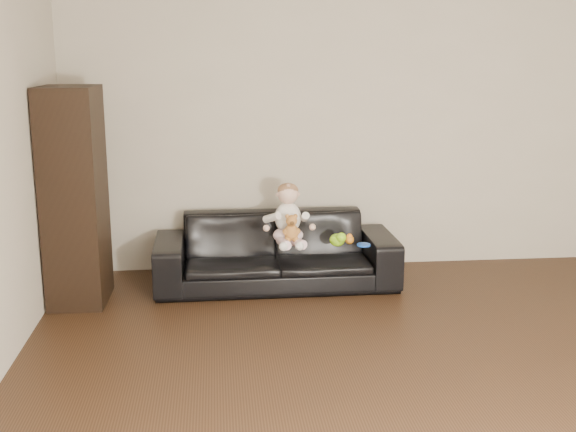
{
  "coord_description": "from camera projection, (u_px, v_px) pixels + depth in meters",
  "views": [
    {
      "loc": [
        -1.23,
        -3.33,
        1.88
      ],
      "look_at": [
        -0.68,
        2.16,
        0.59
      ],
      "focal_mm": 45.0,
      "sensor_mm": 36.0,
      "label": 1
    }
  ],
  "objects": [
    {
      "name": "toy_blue_disc",
      "position": [
        364.0,
        245.0,
        5.63
      ],
      "size": [
        0.11,
        0.11,
        0.01
      ],
      "primitive_type": "cylinder",
      "rotation": [
        0.0,
        0.0,
        0.05
      ],
      "color": "blue",
      "rests_on": "sofa"
    },
    {
      "name": "floor",
      "position": [
        459.0,
        416.0,
        3.77
      ],
      "size": [
        5.5,
        5.5,
        0.0
      ],
      "primitive_type": "plane",
      "color": "#342012",
      "rests_on": "ground"
    },
    {
      "name": "sofa",
      "position": [
        276.0,
        251.0,
        5.81
      ],
      "size": [
        1.93,
        0.77,
        0.56
      ],
      "primitive_type": "imported",
      "rotation": [
        0.0,
        0.0,
        0.01
      ],
      "color": "black",
      "rests_on": "floor"
    },
    {
      "name": "wall_back",
      "position": [
        360.0,
        117.0,
        6.14
      ],
      "size": [
        5.0,
        0.0,
        5.0
      ],
      "primitive_type": "plane",
      "rotation": [
        1.57,
        0.0,
        0.0
      ],
      "color": "#BAB09C",
      "rests_on": "ground"
    },
    {
      "name": "baby",
      "position": [
        288.0,
        217.0,
        5.65
      ],
      "size": [
        0.37,
        0.44,
        0.48
      ],
      "rotation": [
        0.0,
        0.0,
        0.31
      ],
      "color": "white",
      "rests_on": "sofa"
    },
    {
      "name": "cabinet",
      "position": [
        75.0,
        197.0,
        5.32
      ],
      "size": [
        0.42,
        0.56,
        1.61
      ],
      "primitive_type": "cube",
      "rotation": [
        0.0,
        0.0,
        -0.02
      ],
      "color": "black",
      "rests_on": "floor"
    },
    {
      "name": "toy_green",
      "position": [
        337.0,
        240.0,
        5.61
      ],
      "size": [
        0.15,
        0.17,
        0.1
      ],
      "primitive_type": "ellipsoid",
      "rotation": [
        0.0,
        0.0,
        0.27
      ],
      "color": "#8FE21A",
      "rests_on": "sofa"
    },
    {
      "name": "shelf_item",
      "position": [
        74.0,
        148.0,
        5.24
      ],
      "size": [
        0.19,
        0.25,
        0.28
      ],
      "primitive_type": "cube",
      "rotation": [
        0.0,
        0.0,
        -0.02
      ],
      "color": "silver",
      "rests_on": "cabinet"
    },
    {
      "name": "teddy_bear",
      "position": [
        291.0,
        228.0,
        5.52
      ],
      "size": [
        0.12,
        0.12,
        0.21
      ],
      "rotation": [
        0.0,
        0.0,
        0.1
      ],
      "color": "#B17132",
      "rests_on": "sofa"
    },
    {
      "name": "toy_rattle",
      "position": [
        349.0,
        240.0,
        5.67
      ],
      "size": [
        0.1,
        0.1,
        0.07
      ],
      "primitive_type": "sphere",
      "rotation": [
        0.0,
        0.0,
        0.37
      ],
      "color": "orange",
      "rests_on": "sofa"
    }
  ]
}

